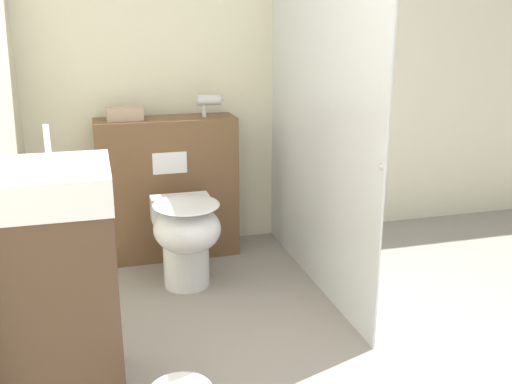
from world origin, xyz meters
TOP-DOWN VIEW (x-y plane):
  - wall_back at (0.00, 2.32)m, footprint 8.00×0.06m
  - partition_panel at (-0.42, 2.09)m, footprint 0.92×0.30m
  - shower_glass at (0.38, 1.44)m, footprint 0.04×1.70m
  - toilet at (-0.39, 1.54)m, footprint 0.40×0.55m
  - sink_vanity at (-1.05, 0.63)m, footprint 0.47×0.52m
  - hair_drier at (-0.12, 2.08)m, footprint 0.19×0.07m
  - folded_towel at (-0.68, 2.11)m, footprint 0.23×0.16m

SIDE VIEW (x-z plane):
  - toilet at x=-0.39m, z-range 0.06..0.62m
  - partition_panel at x=-0.42m, z-range 0.00..0.96m
  - sink_vanity at x=-1.05m, z-range -0.07..1.10m
  - shower_glass at x=0.38m, z-range 0.00..1.93m
  - folded_towel at x=-0.68m, z-range 0.96..1.04m
  - hair_drier at x=-0.12m, z-range 0.99..1.13m
  - wall_back at x=0.00m, z-range 0.00..2.50m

